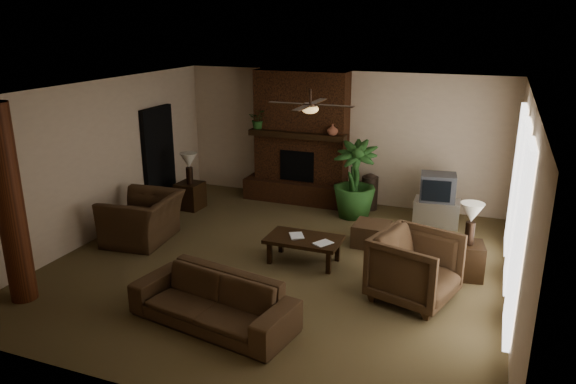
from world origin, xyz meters
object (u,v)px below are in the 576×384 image
at_px(coffee_table, 304,241).
at_px(lamp_right, 471,216).
at_px(sofa, 213,293).
at_px(armchair_left, 142,211).
at_px(floor_plant, 354,196).
at_px(side_table_right, 466,260).
at_px(floor_vase, 370,189).
at_px(ottoman, 371,234).
at_px(side_table_left, 190,195).
at_px(tv_stand, 436,212).
at_px(log_column, 10,206).
at_px(armchair_right, 416,265).
at_px(lamp_left, 189,163).

relative_size(coffee_table, lamp_right, 1.85).
bearing_deg(sofa, armchair_left, 151.25).
relative_size(floor_plant, side_table_right, 2.80).
relative_size(floor_vase, floor_plant, 0.50).
distance_m(ottoman, side_table_right, 1.77).
bearing_deg(side_table_left, armchair_left, -85.66).
height_order(floor_vase, lamp_right, lamp_right).
relative_size(tv_stand, side_table_right, 1.55).
relative_size(log_column, armchair_right, 2.60).
relative_size(tv_stand, side_table_left, 1.55).
xyz_separation_m(armchair_right, floor_vase, (-1.47, 3.58, -0.11)).
relative_size(floor_plant, lamp_left, 2.37).
relative_size(side_table_left, lamp_left, 0.85).
height_order(floor_plant, lamp_left, lamp_left).
distance_m(log_column, armchair_right, 5.61).
distance_m(sofa, side_table_left, 4.69).
bearing_deg(floor_plant, ottoman, -63.03).
height_order(log_column, lamp_right, log_column).
distance_m(ottoman, floor_plant, 1.49).
bearing_deg(coffee_table, sofa, -102.16).
height_order(log_column, armchair_left, log_column).
height_order(sofa, side_table_left, sofa).
relative_size(armchair_right, side_table_right, 1.96).
bearing_deg(lamp_right, floor_vase, 129.45).
height_order(armchair_right, lamp_right, lamp_right).
relative_size(armchair_left, armchair_right, 1.20).
xyz_separation_m(ottoman, lamp_left, (-3.96, 0.52, 0.80)).
bearing_deg(floor_vase, tv_stand, -16.81).
bearing_deg(lamp_left, tv_stand, 10.53).
bearing_deg(armchair_right, lamp_right, -15.73).
bearing_deg(sofa, side_table_right, 51.18).
distance_m(floor_vase, lamp_left, 3.78).
xyz_separation_m(tv_stand, side_table_left, (-4.94, -0.87, 0.03)).
bearing_deg(log_column, armchair_left, 82.35).
distance_m(side_table_left, side_table_right, 5.76).
bearing_deg(tv_stand, log_column, -137.39).
xyz_separation_m(coffee_table, side_table_right, (2.50, 0.41, -0.10)).
height_order(armchair_left, ottoman, armchair_left).
xyz_separation_m(coffee_table, lamp_left, (-3.09, 1.63, 0.63)).
bearing_deg(ottoman, tv_stand, 56.65).
height_order(floor_vase, lamp_left, lamp_left).
bearing_deg(ottoman, log_column, -138.60).
bearing_deg(side_table_right, floor_vase, 129.30).
distance_m(tv_stand, lamp_right, 2.37).
distance_m(armchair_right, ottoman, 2.01).
relative_size(floor_vase, side_table_right, 1.40).
xyz_separation_m(side_table_left, lamp_right, (5.64, -1.26, 0.73)).
height_order(ottoman, lamp_right, lamp_right).
xyz_separation_m(floor_vase, side_table_right, (2.10, -2.56, -0.16)).
height_order(tv_stand, floor_plant, floor_plant).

